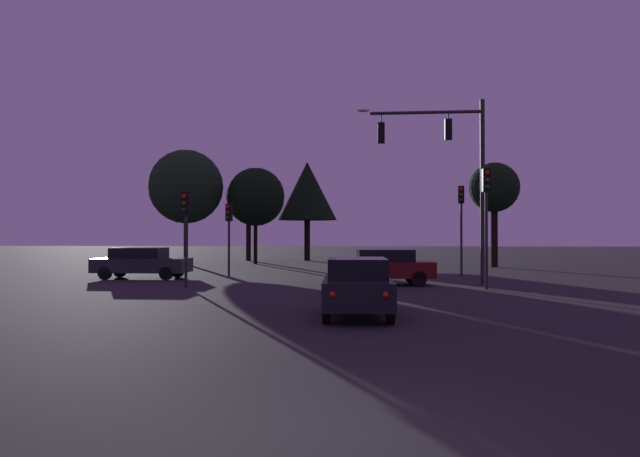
{
  "coord_description": "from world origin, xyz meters",
  "views": [
    {
      "loc": [
        0.45,
        -5.61,
        2.1
      ],
      "look_at": [
        -1.22,
        20.32,
        2.43
      ],
      "focal_mm": 32.0,
      "sensor_mm": 36.0,
      "label": 1
    }
  ],
  "objects_px": {
    "traffic_light_corner_right": "(461,213)",
    "tree_behind_sign": "(307,191)",
    "traffic_light_far_side": "(186,220)",
    "car_crossing_right": "(141,262)",
    "car_nearside_lane": "(357,286)",
    "tree_center_horizon": "(249,201)",
    "traffic_signal_mast_arm": "(450,159)",
    "tree_right_cluster": "(186,187)",
    "car_crossing_left": "(383,266)",
    "tree_left_far": "(494,188)",
    "tree_lot_edge": "(256,197)",
    "traffic_light_median": "(486,204)",
    "traffic_light_corner_left": "(229,225)"
  },
  "relations": [
    {
      "from": "car_crossing_right",
      "to": "tree_lot_edge",
      "type": "relative_size",
      "value": 0.64
    },
    {
      "from": "traffic_light_median",
      "to": "car_crossing_right",
      "type": "relative_size",
      "value": 1.03
    },
    {
      "from": "car_crossing_right",
      "to": "tree_right_cluster",
      "type": "height_order",
      "value": "tree_right_cluster"
    },
    {
      "from": "traffic_light_corner_right",
      "to": "traffic_light_median",
      "type": "relative_size",
      "value": 0.99
    },
    {
      "from": "car_crossing_left",
      "to": "tree_lot_edge",
      "type": "height_order",
      "value": "tree_lot_edge"
    },
    {
      "from": "car_nearside_lane",
      "to": "car_crossing_right",
      "type": "xyz_separation_m",
      "value": [
        -10.52,
        12.32,
        0.01
      ]
    },
    {
      "from": "traffic_light_far_side",
      "to": "car_crossing_left",
      "type": "bearing_deg",
      "value": 12.13
    },
    {
      "from": "car_crossing_left",
      "to": "tree_right_cluster",
      "type": "height_order",
      "value": "tree_right_cluster"
    },
    {
      "from": "traffic_signal_mast_arm",
      "to": "tree_left_far",
      "type": "distance_m",
      "value": 15.01
    },
    {
      "from": "tree_left_far",
      "to": "tree_behind_sign",
      "type": "bearing_deg",
      "value": 145.83
    },
    {
      "from": "traffic_light_median",
      "to": "tree_behind_sign",
      "type": "height_order",
      "value": "tree_behind_sign"
    },
    {
      "from": "traffic_light_corner_right",
      "to": "tree_right_cluster",
      "type": "height_order",
      "value": "tree_right_cluster"
    },
    {
      "from": "traffic_light_corner_left",
      "to": "tree_lot_edge",
      "type": "bearing_deg",
      "value": 94.12
    },
    {
      "from": "traffic_light_corner_right",
      "to": "car_nearside_lane",
      "type": "height_order",
      "value": "traffic_light_corner_right"
    },
    {
      "from": "car_crossing_left",
      "to": "car_crossing_right",
      "type": "relative_size",
      "value": 0.98
    },
    {
      "from": "traffic_light_far_side",
      "to": "tree_lot_edge",
      "type": "bearing_deg",
      "value": 91.81
    },
    {
      "from": "traffic_signal_mast_arm",
      "to": "car_nearside_lane",
      "type": "relative_size",
      "value": 1.97
    },
    {
      "from": "traffic_signal_mast_arm",
      "to": "car_crossing_right",
      "type": "height_order",
      "value": "traffic_signal_mast_arm"
    },
    {
      "from": "car_crossing_left",
      "to": "car_nearside_lane",
      "type": "bearing_deg",
      "value": -96.54
    },
    {
      "from": "traffic_light_far_side",
      "to": "tree_right_cluster",
      "type": "xyz_separation_m",
      "value": [
        -5.65,
        18.54,
        2.96
      ]
    },
    {
      "from": "traffic_light_far_side",
      "to": "tree_left_far",
      "type": "height_order",
      "value": "tree_left_far"
    },
    {
      "from": "traffic_light_median",
      "to": "car_crossing_left",
      "type": "distance_m",
      "value": 5.03
    },
    {
      "from": "car_crossing_right",
      "to": "tree_right_cluster",
      "type": "bearing_deg",
      "value": 98.39
    },
    {
      "from": "car_crossing_left",
      "to": "traffic_light_corner_right",
      "type": "bearing_deg",
      "value": 51.22
    },
    {
      "from": "traffic_light_corner_right",
      "to": "car_crossing_right",
      "type": "xyz_separation_m",
      "value": [
        -15.89,
        -2.54,
        -2.5
      ]
    },
    {
      "from": "tree_center_horizon",
      "to": "traffic_light_corner_right",
      "type": "bearing_deg",
      "value": -50.69
    },
    {
      "from": "tree_right_cluster",
      "to": "tree_lot_edge",
      "type": "bearing_deg",
      "value": 9.28
    },
    {
      "from": "tree_right_cluster",
      "to": "car_crossing_left",
      "type": "bearing_deg",
      "value": -50.88
    },
    {
      "from": "traffic_light_corner_right",
      "to": "traffic_light_far_side",
      "type": "height_order",
      "value": "traffic_light_corner_right"
    },
    {
      "from": "tree_right_cluster",
      "to": "traffic_light_median",
      "type": "bearing_deg",
      "value": -46.43
    },
    {
      "from": "car_crossing_left",
      "to": "tree_behind_sign",
      "type": "xyz_separation_m",
      "value": [
        -5.28,
        23.52,
        5.08
      ]
    },
    {
      "from": "traffic_light_corner_right",
      "to": "tree_left_far",
      "type": "bearing_deg",
      "value": 67.15
    },
    {
      "from": "tree_behind_sign",
      "to": "tree_lot_edge",
      "type": "xyz_separation_m",
      "value": [
        -3.36,
        -5.88,
        -0.88
      ]
    },
    {
      "from": "traffic_light_corner_right",
      "to": "car_nearside_lane",
      "type": "xyz_separation_m",
      "value": [
        -5.38,
        -14.86,
        -2.5
      ]
    },
    {
      "from": "traffic_signal_mast_arm",
      "to": "car_crossing_right",
      "type": "xyz_separation_m",
      "value": [
        -14.51,
        2.45,
        -4.6
      ]
    },
    {
      "from": "traffic_signal_mast_arm",
      "to": "tree_lot_edge",
      "type": "relative_size",
      "value": 1.11
    },
    {
      "from": "traffic_signal_mast_arm",
      "to": "car_nearside_lane",
      "type": "distance_m",
      "value": 11.6
    },
    {
      "from": "traffic_signal_mast_arm",
      "to": "car_crossing_right",
      "type": "relative_size",
      "value": 1.72
    },
    {
      "from": "tree_center_horizon",
      "to": "tree_lot_edge",
      "type": "distance_m",
      "value": 5.6
    },
    {
      "from": "traffic_light_corner_left",
      "to": "car_crossing_left",
      "type": "relative_size",
      "value": 0.83
    },
    {
      "from": "traffic_light_far_side",
      "to": "car_crossing_right",
      "type": "relative_size",
      "value": 0.84
    },
    {
      "from": "car_crossing_right",
      "to": "traffic_light_corner_right",
      "type": "bearing_deg",
      "value": 9.08
    },
    {
      "from": "car_crossing_right",
      "to": "tree_behind_sign",
      "type": "bearing_deg",
      "value": 73.03
    },
    {
      "from": "traffic_light_median",
      "to": "car_crossing_left",
      "type": "relative_size",
      "value": 1.05
    },
    {
      "from": "traffic_light_corner_right",
      "to": "tree_lot_edge",
      "type": "relative_size",
      "value": 0.65
    },
    {
      "from": "traffic_light_far_side",
      "to": "car_nearside_lane",
      "type": "bearing_deg",
      "value": -48.34
    },
    {
      "from": "car_crossing_right",
      "to": "tree_left_far",
      "type": "distance_m",
      "value": 23.33
    },
    {
      "from": "traffic_light_corner_right",
      "to": "tree_behind_sign",
      "type": "distance_m",
      "value": 20.71
    },
    {
      "from": "traffic_signal_mast_arm",
      "to": "traffic_light_corner_left",
      "type": "relative_size",
      "value": 2.12
    },
    {
      "from": "traffic_light_corner_left",
      "to": "tree_center_horizon",
      "type": "xyz_separation_m",
      "value": [
        -2.5,
        18.42,
        2.39
      ]
    }
  ]
}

